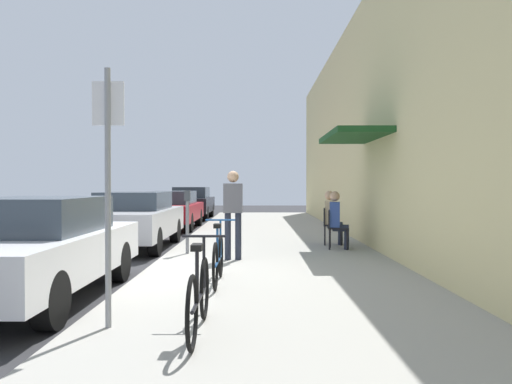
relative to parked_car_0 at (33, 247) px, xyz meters
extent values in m
plane|color=#2D2D30|center=(1.10, 1.61, -0.72)|extent=(60.00, 60.00, 0.00)
cube|color=#9E9B93|center=(3.35, 3.61, -0.66)|extent=(4.50, 32.00, 0.12)
cube|color=beige|center=(5.75, 3.61, 2.34)|extent=(0.30, 32.00, 6.12)
cube|color=#19471E|center=(5.05, 4.05, 1.88)|extent=(1.10, 2.80, 0.12)
cube|color=silver|center=(0.00, -0.03, -0.11)|extent=(1.80, 4.40, 0.59)
cube|color=#333D47|center=(0.00, 0.12, 0.43)|extent=(1.48, 2.11, 0.48)
cylinder|color=black|center=(0.79, 1.33, -0.40)|extent=(0.22, 0.64, 0.64)
cylinder|color=black|center=(-0.79, 1.33, -0.40)|extent=(0.22, 0.64, 0.64)
cylinder|color=black|center=(0.79, -1.40, -0.40)|extent=(0.22, 0.64, 0.64)
cube|color=#B7B7BC|center=(0.00, 5.57, -0.08)|extent=(1.80, 4.40, 0.63)
cube|color=#333D47|center=(0.00, 5.72, 0.45)|extent=(1.48, 2.11, 0.43)
cylinder|color=black|center=(0.79, 6.93, -0.40)|extent=(0.22, 0.64, 0.64)
cylinder|color=black|center=(-0.79, 6.93, -0.40)|extent=(0.22, 0.64, 0.64)
cylinder|color=black|center=(0.79, 4.20, -0.40)|extent=(0.22, 0.64, 0.64)
cylinder|color=black|center=(-0.79, 4.20, -0.40)|extent=(0.22, 0.64, 0.64)
cube|color=maroon|center=(0.00, 11.16, -0.12)|extent=(1.80, 4.40, 0.56)
cube|color=#333D47|center=(0.00, 11.31, 0.39)|extent=(1.48, 2.11, 0.46)
cylinder|color=black|center=(0.79, 12.53, -0.40)|extent=(0.22, 0.64, 0.64)
cylinder|color=black|center=(-0.79, 12.53, -0.40)|extent=(0.22, 0.64, 0.64)
cylinder|color=black|center=(0.79, 9.80, -0.40)|extent=(0.22, 0.64, 0.64)
cylinder|color=black|center=(-0.79, 9.80, -0.40)|extent=(0.22, 0.64, 0.64)
cube|color=black|center=(0.00, 16.59, -0.07)|extent=(1.80, 4.40, 0.65)
cube|color=#333D47|center=(0.00, 16.74, 0.49)|extent=(1.48, 2.11, 0.49)
cylinder|color=black|center=(0.79, 17.95, -0.40)|extent=(0.22, 0.64, 0.64)
cylinder|color=black|center=(-0.79, 17.95, -0.40)|extent=(0.22, 0.64, 0.64)
cylinder|color=black|center=(0.79, 15.22, -0.40)|extent=(0.22, 0.64, 0.64)
cylinder|color=black|center=(-0.79, 15.22, -0.40)|extent=(0.22, 0.64, 0.64)
cylinder|color=slate|center=(1.55, 3.79, -0.05)|extent=(0.07, 0.07, 1.10)
cube|color=#383D42|center=(1.55, 3.79, 0.61)|extent=(0.12, 0.10, 0.22)
cylinder|color=gray|center=(1.50, -1.71, 0.70)|extent=(0.06, 0.06, 2.60)
cube|color=white|center=(1.50, -1.69, 1.65)|extent=(0.32, 0.02, 0.44)
torus|color=black|center=(2.43, -1.39, -0.27)|extent=(0.04, 0.66, 0.66)
torus|color=black|center=(2.43, -2.44, -0.27)|extent=(0.04, 0.66, 0.66)
cylinder|color=black|center=(2.43, -1.91, -0.27)|extent=(0.04, 1.05, 0.04)
cylinder|color=black|center=(2.43, -2.06, -0.02)|extent=(0.04, 0.04, 0.50)
cube|color=black|center=(2.43, -2.06, 0.25)|extent=(0.10, 0.20, 0.06)
cylinder|color=black|center=(2.43, -1.44, 0.01)|extent=(0.03, 0.03, 0.56)
cylinder|color=black|center=(2.43, -1.44, 0.29)|extent=(0.46, 0.03, 0.03)
torus|color=black|center=(2.43, 1.10, -0.27)|extent=(0.04, 0.66, 0.66)
torus|color=black|center=(2.43, 0.05, -0.27)|extent=(0.04, 0.66, 0.66)
cylinder|color=#1E4C8C|center=(2.43, 0.57, -0.27)|extent=(0.04, 1.05, 0.04)
cylinder|color=#1E4C8C|center=(2.43, 0.42, -0.02)|extent=(0.04, 0.04, 0.50)
cube|color=black|center=(2.43, 0.42, 0.25)|extent=(0.10, 0.20, 0.06)
cylinder|color=#1E4C8C|center=(2.43, 1.05, 0.01)|extent=(0.03, 0.03, 0.56)
cylinder|color=#1E4C8C|center=(2.43, 1.05, 0.29)|extent=(0.46, 0.03, 0.03)
cylinder|color=black|center=(5.05, 4.71, -0.37)|extent=(0.04, 0.04, 0.45)
cylinder|color=black|center=(4.98, 4.33, -0.37)|extent=(0.04, 0.04, 0.45)
cylinder|color=black|center=(4.67, 4.77, -0.37)|extent=(0.04, 0.04, 0.45)
cylinder|color=black|center=(4.61, 4.40, -0.37)|extent=(0.04, 0.04, 0.45)
cube|color=black|center=(4.83, 4.55, -0.13)|extent=(0.51, 0.51, 0.03)
cube|color=black|center=(4.63, 4.59, 0.07)|extent=(0.10, 0.44, 0.40)
cylinder|color=#232838|center=(5.02, 4.62, -0.36)|extent=(0.11, 0.11, 0.47)
cylinder|color=#232838|center=(4.90, 4.64, -0.13)|extent=(0.38, 0.20, 0.14)
cylinder|color=#232838|center=(4.99, 4.42, -0.36)|extent=(0.11, 0.11, 0.47)
cylinder|color=#232838|center=(4.86, 4.45, -0.13)|extent=(0.38, 0.20, 0.14)
cube|color=#334C99|center=(4.75, 4.57, 0.17)|extent=(0.28, 0.39, 0.56)
sphere|color=tan|center=(4.75, 4.57, 0.58)|extent=(0.22, 0.22, 0.22)
cylinder|color=black|center=(5.04, 5.55, -0.37)|extent=(0.04, 0.04, 0.45)
cylinder|color=black|center=(4.99, 5.17, -0.37)|extent=(0.04, 0.04, 0.45)
cylinder|color=black|center=(4.67, 5.60, -0.37)|extent=(0.04, 0.04, 0.45)
cylinder|color=black|center=(4.62, 5.22, -0.37)|extent=(0.04, 0.04, 0.45)
cube|color=black|center=(4.83, 5.39, -0.13)|extent=(0.49, 0.49, 0.03)
cube|color=black|center=(4.63, 5.41, 0.07)|extent=(0.09, 0.44, 0.40)
cylinder|color=#232838|center=(5.02, 5.46, -0.36)|extent=(0.11, 0.11, 0.47)
cylinder|color=#232838|center=(4.89, 5.48, -0.13)|extent=(0.38, 0.19, 0.14)
cylinder|color=#232838|center=(4.99, 5.26, -0.36)|extent=(0.11, 0.11, 0.47)
cylinder|color=#232838|center=(4.87, 5.28, -0.13)|extent=(0.38, 0.19, 0.14)
cube|color=#CCB28C|center=(4.75, 5.40, 0.17)|extent=(0.26, 0.39, 0.56)
sphere|color=tan|center=(4.75, 5.40, 0.58)|extent=(0.22, 0.22, 0.22)
cylinder|color=#232838|center=(2.44, 2.89, -0.15)|extent=(0.12, 0.12, 0.90)
cylinder|color=#232838|center=(2.64, 2.89, -0.15)|extent=(0.12, 0.12, 0.90)
cube|color=#595960|center=(2.54, 2.89, 0.58)|extent=(0.36, 0.22, 0.56)
sphere|color=tan|center=(2.54, 2.89, 0.99)|extent=(0.22, 0.22, 0.22)
camera|label=1|loc=(2.98, -6.79, 0.83)|focal=35.67mm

